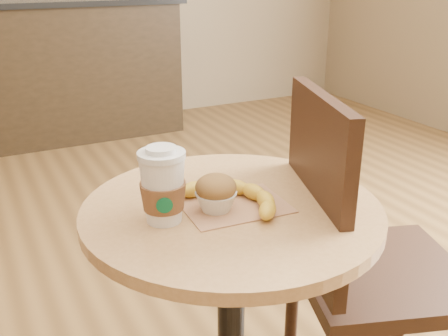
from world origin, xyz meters
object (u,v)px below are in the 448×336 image
object	(u,v)px
cafe_table	(231,282)
coffee_cup	(163,188)
banana	(233,198)
muffin	(216,193)
chair_right	(358,259)

from	to	relation	value
cafe_table	coffee_cup	xyz separation A→B (m)	(-0.17, -0.00, 0.29)
coffee_cup	banana	xyz separation A→B (m)	(0.17, -0.01, -0.06)
coffee_cup	muffin	size ratio (longest dim) A/B	1.78
cafe_table	muffin	size ratio (longest dim) A/B	7.73
muffin	chair_right	bearing A→B (deg)	-8.95
chair_right	muffin	xyz separation A→B (m)	(-0.39, 0.06, 0.25)
chair_right	muffin	bearing A→B (deg)	99.69
cafe_table	banana	world-z (taller)	banana
chair_right	coffee_cup	xyz separation A→B (m)	(-0.51, 0.07, 0.28)
cafe_table	muffin	xyz separation A→B (m)	(-0.05, -0.01, 0.26)
chair_right	banana	bearing A→B (deg)	98.42
chair_right	banana	xyz separation A→B (m)	(-0.35, 0.06, 0.22)
coffee_cup	muffin	distance (m)	0.13
cafe_table	banana	distance (m)	0.24
muffin	coffee_cup	bearing A→B (deg)	176.18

